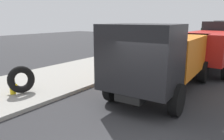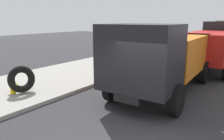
% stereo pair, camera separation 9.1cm
% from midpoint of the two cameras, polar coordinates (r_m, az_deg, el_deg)
% --- Properties ---
extents(fire_hydrant, '(0.26, 0.59, 0.87)m').
position_cam_midpoint_polar(fire_hydrant, '(9.87, -24.18, -3.02)').
color(fire_hydrant, yellow).
rests_on(fire_hydrant, sidewalk_curb).
extents(loose_tire, '(1.20, 0.71, 1.15)m').
position_cam_midpoint_polar(loose_tire, '(9.82, -22.17, -2.23)').
color(loose_tire, black).
rests_on(loose_tire, sidewalk_curb).
extents(dump_truck_orange, '(7.12, 3.08, 3.00)m').
position_cam_midpoint_polar(dump_truck_orange, '(9.69, 13.59, 3.53)').
color(dump_truck_orange, orange).
rests_on(dump_truck_orange, ground).
extents(dump_truck_red, '(7.08, 3.00, 3.00)m').
position_cam_midpoint_polar(dump_truck_red, '(15.51, 25.43, 6.09)').
color(dump_truck_red, red).
rests_on(dump_truck_red, ground).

